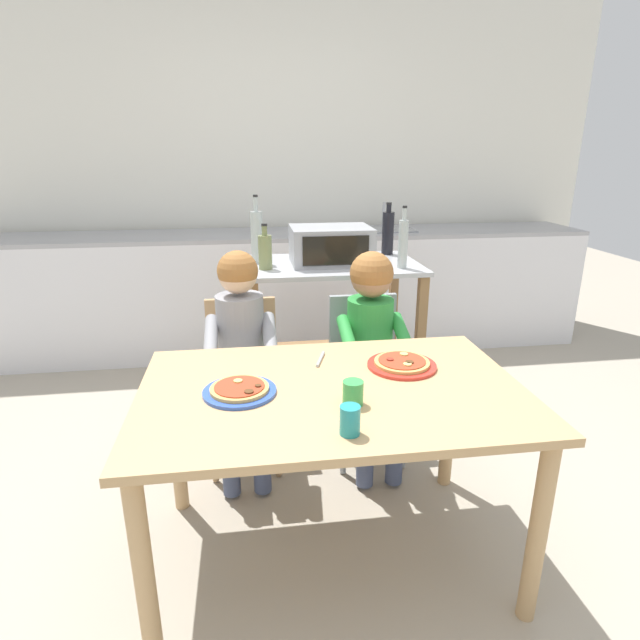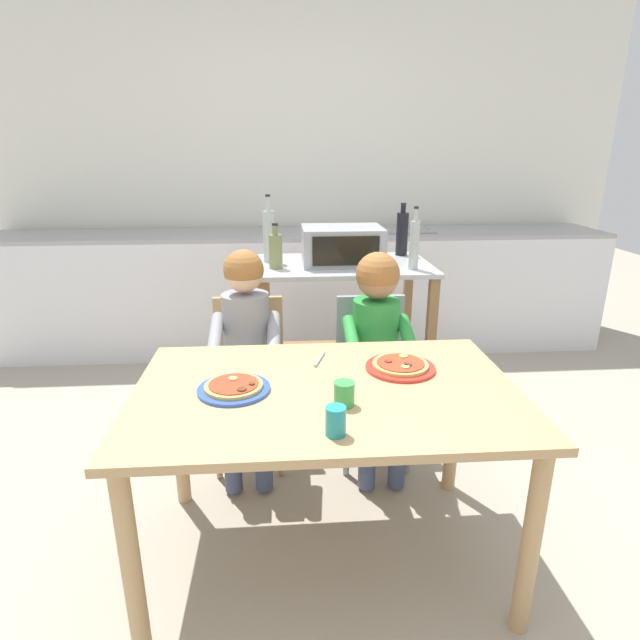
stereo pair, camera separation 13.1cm
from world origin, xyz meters
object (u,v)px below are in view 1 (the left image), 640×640
(dining_chair_left, at_px, (243,370))
(serving_spoon, at_px, (321,359))
(kitchen_island_cart, at_px, (332,313))
(toaster_oven, at_px, (331,245))
(pizza_plate_blue_rimmed, at_px, (240,389))
(child_in_green_shirt, at_px, (373,334))
(bottle_squat_spirits, at_px, (257,236))
(drinking_cup_teal, at_px, (349,420))
(dining_table, at_px, (332,412))
(dining_chair_right, at_px, (366,365))
(drinking_cup_green, at_px, (353,393))
(bottle_clear_vinegar, at_px, (265,251))
(child_in_grey_shirt, at_px, (241,341))
(bottle_brown_beer, at_px, (403,243))
(bottle_dark_olive_oil, at_px, (388,232))
(pizza_plate_red_rimmed, at_px, (402,364))

(dining_chair_left, bearing_deg, serving_spoon, -57.52)
(kitchen_island_cart, height_order, toaster_oven, toaster_oven)
(pizza_plate_blue_rimmed, bearing_deg, child_in_green_shirt, 44.27)
(bottle_squat_spirits, xyz_separation_m, drinking_cup_teal, (0.21, -1.61, -0.29))
(dining_table, height_order, dining_chair_right, dining_chair_right)
(dining_chair_right, relative_size, drinking_cup_green, 9.97)
(bottle_clear_vinegar, bearing_deg, dining_chair_left, -110.34)
(kitchen_island_cart, height_order, child_in_grey_shirt, child_in_grey_shirt)
(toaster_oven, xyz_separation_m, serving_spoon, (-0.20, -0.98, -0.27))
(child_in_grey_shirt, distance_m, child_in_green_shirt, 0.61)
(child_in_green_shirt, distance_m, drinking_cup_green, 0.78)
(bottle_clear_vinegar, relative_size, dining_table, 0.18)
(drinking_cup_teal, bearing_deg, pizza_plate_blue_rimmed, 135.15)
(bottle_clear_vinegar, relative_size, drinking_cup_teal, 2.73)
(child_in_grey_shirt, distance_m, serving_spoon, 0.49)
(dining_table, distance_m, dining_chair_right, 0.79)
(toaster_oven, distance_m, bottle_squat_spirits, 0.42)
(drinking_cup_teal, relative_size, serving_spoon, 0.64)
(toaster_oven, relative_size, bottle_clear_vinegar, 1.83)
(child_in_grey_shirt, bearing_deg, bottle_brown_beer, 25.79)
(bottle_dark_olive_oil, xyz_separation_m, pizza_plate_blue_rimmed, (-0.90, -1.44, -0.30))
(bottle_dark_olive_oil, height_order, dining_chair_right, bottle_dark_olive_oil)
(pizza_plate_blue_rimmed, bearing_deg, toaster_oven, 67.17)
(pizza_plate_red_rimmed, bearing_deg, pizza_plate_blue_rimmed, -167.62)
(dining_chair_left, relative_size, pizza_plate_red_rimmed, 3.08)
(child_in_grey_shirt, distance_m, drinking_cup_teal, 0.99)
(child_in_green_shirt, height_order, pizza_plate_red_rimmed, child_in_green_shirt)
(dining_table, xyz_separation_m, child_in_green_shirt, (0.29, 0.60, 0.06))
(child_in_grey_shirt, relative_size, pizza_plate_red_rimmed, 4.05)
(bottle_brown_beer, bearing_deg, dining_chair_right, -129.04)
(child_in_green_shirt, bearing_deg, pizza_plate_red_rimmed, -89.99)
(bottle_brown_beer, height_order, bottle_squat_spirits, bottle_squat_spirits)
(bottle_squat_spirits, distance_m, drinking_cup_teal, 1.65)
(dining_chair_right, relative_size, child_in_grey_shirt, 0.76)
(toaster_oven, height_order, dining_chair_left, toaster_oven)
(bottle_clear_vinegar, relative_size, drinking_cup_green, 3.00)
(bottle_squat_spirits, xyz_separation_m, bottle_dark_olive_oil, (0.80, 0.14, -0.02))
(toaster_oven, relative_size, bottle_dark_olive_oil, 1.42)
(drinking_cup_green, bearing_deg, child_in_grey_shirt, 115.93)
(bottle_brown_beer, height_order, drinking_cup_teal, bottle_brown_beer)
(bottle_brown_beer, distance_m, serving_spoon, 1.03)
(bottle_squat_spirits, height_order, child_in_green_shirt, bottle_squat_spirits)
(bottle_dark_olive_oil, distance_m, dining_chair_right, 0.95)
(kitchen_island_cart, bearing_deg, dining_chair_right, -79.73)
(bottle_brown_beer, xyz_separation_m, dining_table, (-0.56, -1.05, -0.41))
(dining_chair_left, height_order, child_in_green_shirt, child_in_green_shirt)
(drinking_cup_green, bearing_deg, toaster_oven, 83.77)
(drinking_cup_teal, bearing_deg, kitchen_island_cart, 82.41)
(bottle_squat_spirits, bearing_deg, dining_chair_left, -100.60)
(bottle_clear_vinegar, height_order, child_in_grey_shirt, bottle_clear_vinegar)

